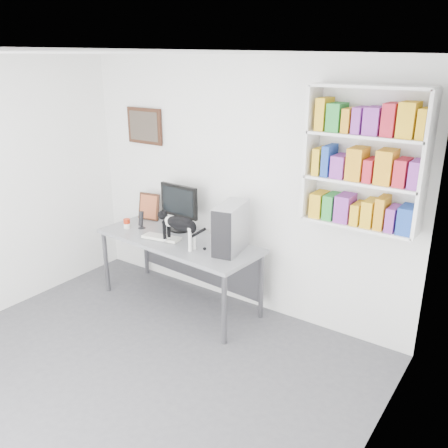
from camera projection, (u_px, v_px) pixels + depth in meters
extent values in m
cube|color=#5A595F|center=(106.00, 391.00, 4.01)|extent=(4.00, 4.00, 0.01)
cube|color=white|center=(72.00, 54.00, 3.10)|extent=(4.00, 4.00, 0.01)
cube|color=white|center=(237.00, 187.00, 5.10)|extent=(4.00, 0.01, 2.70)
cube|color=white|center=(347.00, 326.00, 2.48)|extent=(0.01, 4.00, 2.70)
cube|color=white|center=(365.00, 159.00, 4.07)|extent=(1.03, 0.28, 1.24)
cube|color=#432615|center=(145.00, 126.00, 5.59)|extent=(0.52, 0.04, 0.42)
cube|color=gray|center=(179.00, 272.00, 5.32)|extent=(1.94, 0.86, 0.79)
cube|color=black|center=(180.00, 207.00, 5.36)|extent=(0.52, 0.26, 0.55)
cube|color=white|center=(162.00, 237.00, 5.18)|extent=(0.45, 0.24, 0.03)
cube|color=#ACACB1|center=(231.00, 228.00, 4.79)|extent=(0.32, 0.53, 0.50)
cylinder|color=black|center=(141.00, 220.00, 5.47)|extent=(0.11, 0.11, 0.21)
cube|color=#432615|center=(149.00, 206.00, 5.75)|extent=(0.29, 0.16, 0.34)
cylinder|color=red|center=(127.00, 224.00, 5.49)|extent=(0.09, 0.09, 0.11)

